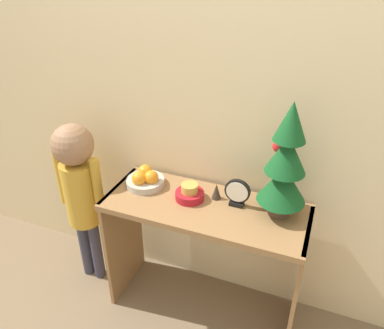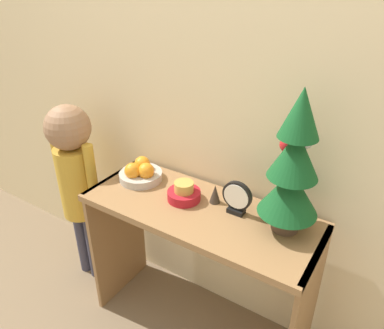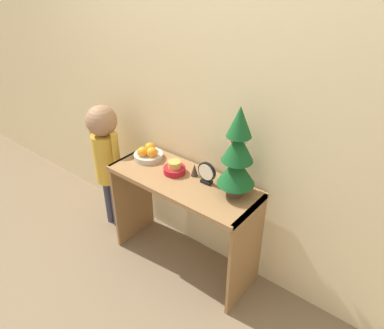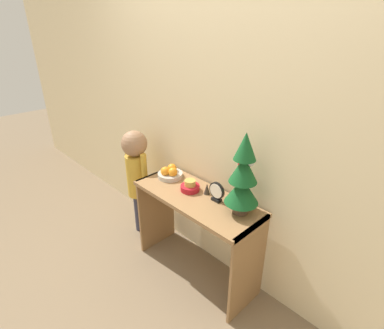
% 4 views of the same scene
% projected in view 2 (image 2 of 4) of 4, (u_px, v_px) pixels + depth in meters
% --- Properties ---
extents(back_wall, '(7.00, 0.05, 2.50)m').
position_uv_depth(back_wall, '(233.00, 66.00, 1.47)').
color(back_wall, beige).
rests_on(back_wall, ground_plane).
extents(console_table, '(1.00, 0.40, 0.71)m').
position_uv_depth(console_table, '(199.00, 241.00, 1.63)').
color(console_table, olive).
rests_on(console_table, ground_plane).
extents(mini_tree, '(0.22, 0.22, 0.56)m').
position_uv_depth(mini_tree, '(293.00, 167.00, 1.31)').
color(mini_tree, '#4C3828').
rests_on(mini_tree, console_table).
extents(fruit_bowl, '(0.20, 0.20, 0.10)m').
position_uv_depth(fruit_bowl, '(141.00, 172.00, 1.74)').
color(fruit_bowl, '#B7B2A8').
rests_on(fruit_bowl, console_table).
extents(singing_bowl, '(0.14, 0.14, 0.08)m').
position_uv_depth(singing_bowl, '(184.00, 193.00, 1.59)').
color(singing_bowl, '#AD1923').
rests_on(singing_bowl, console_table).
extents(desk_clock, '(0.12, 0.04, 0.14)m').
position_uv_depth(desk_clock, '(237.00, 198.00, 1.49)').
color(desk_clock, black).
rests_on(desk_clock, console_table).
extents(figurine, '(0.05, 0.05, 0.08)m').
position_uv_depth(figurine, '(215.00, 194.00, 1.57)').
color(figurine, '#382D23').
rests_on(figurine, console_table).
extents(child_figure, '(0.29, 0.22, 1.03)m').
position_uv_depth(child_figure, '(75.00, 170.00, 1.89)').
color(child_figure, '#38384C').
rests_on(child_figure, ground_plane).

